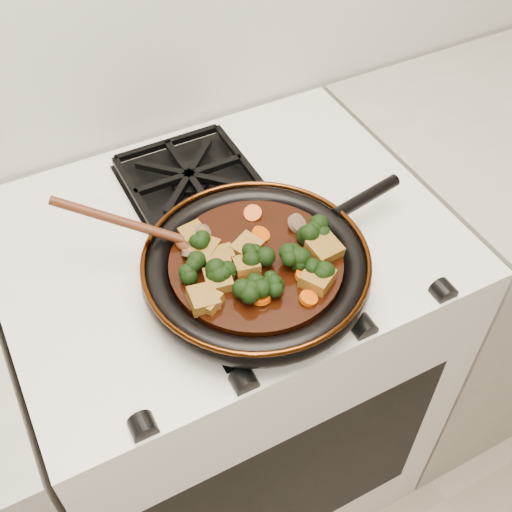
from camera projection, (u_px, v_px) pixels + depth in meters
name	position (u px, v px, depth m)	size (l,w,h in m)	color
stove	(230.00, 373.00, 1.43)	(0.76, 0.60, 0.90)	silver
burner_grate_front	(261.00, 284.00, 1.00)	(0.23, 0.23, 0.03)	black
burner_grate_back	(189.00, 179.00, 1.17)	(0.23, 0.23, 0.03)	black
skillet	(257.00, 267.00, 0.99)	(0.48, 0.36, 0.05)	black
braising_sauce	(256.00, 265.00, 0.98)	(0.27, 0.27, 0.02)	black
tofu_cube_0	(193.00, 234.00, 1.00)	(0.04, 0.03, 0.02)	brown
tofu_cube_1	(203.00, 299.00, 0.92)	(0.04, 0.04, 0.02)	brown
tofu_cube_2	(247.00, 266.00, 0.96)	(0.04, 0.03, 0.02)	brown
tofu_cube_3	(222.00, 256.00, 0.97)	(0.03, 0.03, 0.02)	brown
tofu_cube_4	(209.00, 301.00, 0.91)	(0.03, 0.03, 0.02)	brown
tofu_cube_5	(204.00, 249.00, 0.98)	(0.04, 0.04, 0.02)	brown
tofu_cube_6	(220.00, 268.00, 0.96)	(0.04, 0.04, 0.02)	brown
tofu_cube_7	(324.00, 250.00, 0.98)	(0.04, 0.05, 0.02)	brown
tofu_cube_8	(219.00, 280.00, 0.94)	(0.04, 0.04, 0.02)	brown
tofu_cube_9	(247.00, 248.00, 0.98)	(0.04, 0.04, 0.02)	brown
tofu_cube_10	(317.00, 279.00, 0.94)	(0.04, 0.04, 0.02)	brown
broccoli_floret_0	(251.00, 291.00, 0.92)	(0.06, 0.06, 0.05)	black
broccoli_floret_1	(255.00, 259.00, 0.96)	(0.06, 0.06, 0.06)	black
broccoli_floret_2	(268.00, 287.00, 0.93)	(0.05, 0.05, 0.05)	black
broccoli_floret_3	(296.00, 262.00, 0.96)	(0.06, 0.06, 0.05)	black
broccoli_floret_4	(221.00, 276.00, 0.94)	(0.06, 0.06, 0.05)	black
broccoli_floret_5	(322.00, 273.00, 0.95)	(0.06, 0.06, 0.05)	black
broccoli_floret_6	(192.00, 269.00, 0.95)	(0.06, 0.06, 0.05)	black
broccoli_floret_7	(196.00, 244.00, 0.98)	(0.06, 0.06, 0.05)	black
broccoli_floret_8	(312.00, 233.00, 1.00)	(0.06, 0.06, 0.05)	black
carrot_coin_0	(305.00, 276.00, 0.95)	(0.03, 0.03, 0.01)	#CD4805
carrot_coin_1	(308.00, 298.00, 0.92)	(0.03, 0.03, 0.01)	#CD4805
carrot_coin_2	(253.00, 213.00, 1.04)	(0.03, 0.03, 0.01)	#CD4805
carrot_coin_3	(261.00, 298.00, 0.92)	(0.03, 0.03, 0.01)	#CD4805
carrot_coin_4	(260.00, 235.00, 1.01)	(0.03, 0.03, 0.01)	#CD4805
carrot_coin_5	(242.00, 288.00, 0.93)	(0.03, 0.03, 0.01)	#CD4805
mushroom_slice_0	(297.00, 224.00, 1.02)	(0.03, 0.03, 0.01)	brown
mushroom_slice_1	(202.00, 234.00, 1.00)	(0.03, 0.03, 0.01)	brown
mushroom_slice_2	(196.00, 243.00, 0.99)	(0.03, 0.03, 0.01)	brown
mushroom_slice_3	(192.00, 253.00, 0.98)	(0.03, 0.03, 0.01)	brown
wooden_spoon	(154.00, 231.00, 0.99)	(0.13, 0.10, 0.22)	#4C2210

